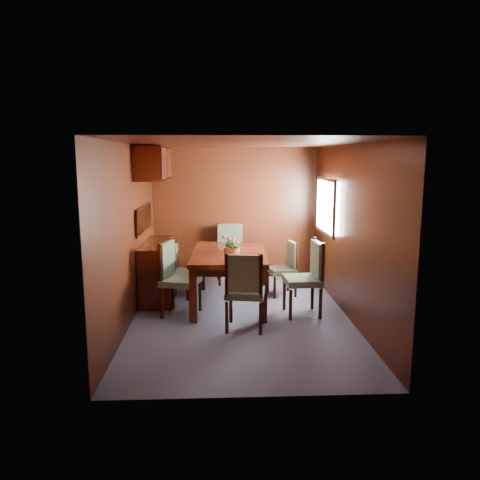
{
  "coord_description": "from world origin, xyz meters",
  "views": [
    {
      "loc": [
        -0.3,
        -6.3,
        2.21
      ],
      "look_at": [
        0.0,
        0.29,
        1.05
      ],
      "focal_mm": 35.0,
      "sensor_mm": 36.0,
      "label": 1
    }
  ],
  "objects_px": {
    "chair_head": "(245,287)",
    "chair_right_near": "(308,274)",
    "sideboard": "(160,270)",
    "flower_centerpiece": "(232,243)",
    "chair_left_near": "(175,274)",
    "dining_table": "(229,259)"
  },
  "relations": [
    {
      "from": "sideboard",
      "to": "dining_table",
      "type": "height_order",
      "value": "sideboard"
    },
    {
      "from": "sideboard",
      "to": "dining_table",
      "type": "relative_size",
      "value": 0.79
    },
    {
      "from": "sideboard",
      "to": "flower_centerpiece",
      "type": "relative_size",
      "value": 5.37
    },
    {
      "from": "chair_left_near",
      "to": "flower_centerpiece",
      "type": "bearing_deg",
      "value": 133.9
    },
    {
      "from": "chair_head",
      "to": "chair_right_near",
      "type": "bearing_deg",
      "value": 41.4
    },
    {
      "from": "chair_right_near",
      "to": "chair_head",
      "type": "relative_size",
      "value": 1.03
    },
    {
      "from": "chair_left_near",
      "to": "chair_head",
      "type": "bearing_deg",
      "value": 69.17
    },
    {
      "from": "chair_left_near",
      "to": "chair_right_near",
      "type": "distance_m",
      "value": 1.88
    },
    {
      "from": "dining_table",
      "to": "chair_head",
      "type": "relative_size",
      "value": 1.7
    },
    {
      "from": "sideboard",
      "to": "chair_head",
      "type": "xyz_separation_m",
      "value": [
        1.27,
        -1.53,
        0.13
      ]
    },
    {
      "from": "chair_left_near",
      "to": "chair_head",
      "type": "distance_m",
      "value": 1.17
    },
    {
      "from": "sideboard",
      "to": "chair_right_near",
      "type": "xyz_separation_m",
      "value": [
        2.21,
        -0.93,
        0.15
      ]
    },
    {
      "from": "dining_table",
      "to": "flower_centerpiece",
      "type": "xyz_separation_m",
      "value": [
        0.04,
        0.01,
        0.24
      ]
    },
    {
      "from": "chair_right_near",
      "to": "chair_head",
      "type": "distance_m",
      "value": 1.11
    },
    {
      "from": "chair_head",
      "to": "sideboard",
      "type": "bearing_deg",
      "value": 138.43
    },
    {
      "from": "chair_head",
      "to": "flower_centerpiece",
      "type": "height_order",
      "value": "flower_centerpiece"
    },
    {
      "from": "dining_table",
      "to": "chair_left_near",
      "type": "height_order",
      "value": "chair_left_near"
    },
    {
      "from": "dining_table",
      "to": "chair_head",
      "type": "distance_m",
      "value": 1.14
    },
    {
      "from": "chair_left_near",
      "to": "dining_table",
      "type": "bearing_deg",
      "value": 134.34
    },
    {
      "from": "chair_right_near",
      "to": "chair_head",
      "type": "height_order",
      "value": "chair_right_near"
    },
    {
      "from": "chair_left_near",
      "to": "chair_right_near",
      "type": "xyz_separation_m",
      "value": [
        1.88,
        -0.08,
        0.0
      ]
    },
    {
      "from": "dining_table",
      "to": "sideboard",
      "type": "bearing_deg",
      "value": 161.56
    }
  ]
}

